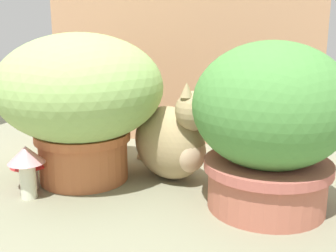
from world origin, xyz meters
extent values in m
plane|color=gray|center=(0.00, 0.00, 0.00)|extent=(6.00, 6.00, 0.00)
cube|color=tan|center=(0.07, 0.59, 0.45)|extent=(1.05, 0.03, 0.89)
cylinder|color=#B7653C|center=(-0.11, 0.12, 0.07)|extent=(0.26, 0.26, 0.15)
cylinder|color=#BC623A|center=(-0.11, 0.12, 0.13)|extent=(0.28, 0.28, 0.02)
ellipsoid|color=#8EB762|center=(-0.11, 0.12, 0.28)|extent=(0.48, 0.48, 0.31)
cylinder|color=#B56450|center=(0.43, 0.05, 0.06)|extent=(0.30, 0.30, 0.13)
cylinder|color=#B45D51|center=(0.43, 0.05, 0.11)|extent=(0.32, 0.32, 0.02)
ellipsoid|color=#49873D|center=(0.43, 0.05, 0.27)|extent=(0.38, 0.38, 0.31)
ellipsoid|color=tan|center=(0.13, 0.20, 0.11)|extent=(0.31, 0.29, 0.22)
ellipsoid|color=beige|center=(0.21, 0.14, 0.10)|extent=(0.12, 0.12, 0.11)
sphere|color=tan|center=(0.22, 0.13, 0.23)|extent=(0.15, 0.15, 0.11)
cone|color=tan|center=(0.24, 0.16, 0.29)|extent=(0.05, 0.05, 0.04)
cone|color=tan|center=(0.21, 0.11, 0.29)|extent=(0.05, 0.05, 0.04)
cylinder|color=tan|center=(0.06, 0.30, 0.02)|extent=(0.17, 0.14, 0.07)
cylinder|color=silver|center=(-0.19, -0.05, 0.05)|extent=(0.04, 0.04, 0.10)
cone|color=pink|center=(-0.19, -0.05, 0.12)|extent=(0.10, 0.10, 0.05)
cylinder|color=silver|center=(-0.23, 0.01, 0.03)|extent=(0.04, 0.04, 0.07)
cone|color=red|center=(-0.23, 0.01, 0.09)|extent=(0.10, 0.10, 0.04)
camera|label=1|loc=(0.44, -0.97, 0.46)|focal=44.61mm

